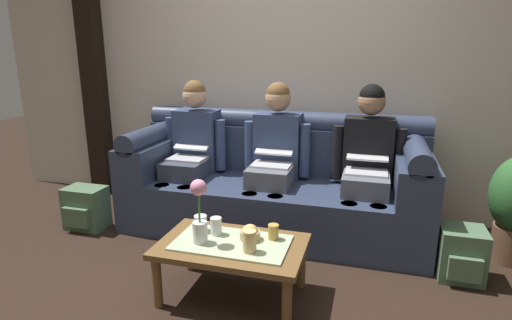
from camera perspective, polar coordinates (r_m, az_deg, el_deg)
name	(u,v)px	position (r m, az deg, el deg)	size (l,w,h in m)	color
ground_plane	(228,303)	(2.61, -3.94, -19.24)	(14.00, 14.00, 0.00)	black
back_wall_patterned	(290,52)	(3.80, 4.70, 14.68)	(6.00, 0.12, 2.90)	beige
timber_pillar	(92,52)	(4.52, -21.75, 13.75)	(0.20, 0.20, 2.90)	black
couch	(274,185)	(3.46, 2.56, -3.55)	(2.45, 0.88, 0.96)	#2D3851
person_left	(192,146)	(3.61, -8.86, 1.88)	(0.56, 0.67, 1.22)	#383D4C
person_middle	(275,152)	(3.38, 2.60, 1.11)	(0.56, 0.67, 1.22)	#595B66
person_right	(367,158)	(3.29, 15.20, 0.21)	(0.56, 0.67, 1.22)	#595B66
coffee_table	(232,250)	(2.53, -3.38, -12.38)	(0.87, 0.54, 0.36)	brown
flower_vase	(199,212)	(2.43, -7.87, -7.12)	(0.09, 0.09, 0.39)	silver
snack_bowl	(250,234)	(2.51, -0.83, -10.18)	(0.12, 0.12, 0.10)	tan
cup_near_left	(216,226)	(2.58, -5.56, -9.10)	(0.07, 0.07, 0.11)	silver
cup_near_right	(273,232)	(2.51, 2.42, -9.92)	(0.06, 0.06, 0.09)	gold
cup_far_center	(250,241)	(2.36, -0.90, -11.18)	(0.08, 0.08, 0.13)	#DBB77A
cup_far_left	(201,223)	(2.64, -7.69, -8.70)	(0.08, 0.08, 0.10)	silver
backpack_right	(461,254)	(3.08, 26.59, -11.60)	(0.28, 0.31, 0.35)	#4C6B4C
backpack_left	(86,208)	(3.78, -22.56, -6.21)	(0.33, 0.27, 0.36)	#4C6B4C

